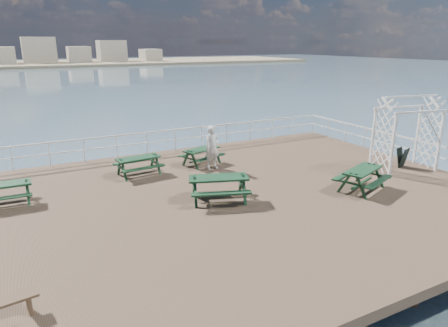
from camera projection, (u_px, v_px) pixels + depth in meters
ground at (243, 197)px, 14.58m from camera, size 18.00×14.00×0.30m
sea_backdrop at (75, 60)px, 133.89m from camera, size 300.00×300.00×9.20m
railing at (211, 154)px, 16.42m from camera, size 17.77×13.76×1.10m
picnic_table_a at (3, 190)px, 13.37m from camera, size 1.78×1.45×0.84m
picnic_table_b at (138, 162)px, 16.40m from camera, size 1.89×1.58×0.85m
picnic_table_c at (202, 153)px, 17.83m from camera, size 2.05×1.85×0.82m
picnic_table_d at (219, 183)px, 13.73m from camera, size 2.42×2.18×0.97m
picnic_table_e at (362, 175)px, 14.70m from camera, size 2.31×2.09×0.92m
trellis_arbor at (406, 137)px, 16.92m from camera, size 2.76×1.82×3.17m
sandwich_board at (402, 158)px, 17.48m from camera, size 0.62×0.53×0.86m
person at (212, 148)px, 17.11m from camera, size 0.71×0.50×1.87m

